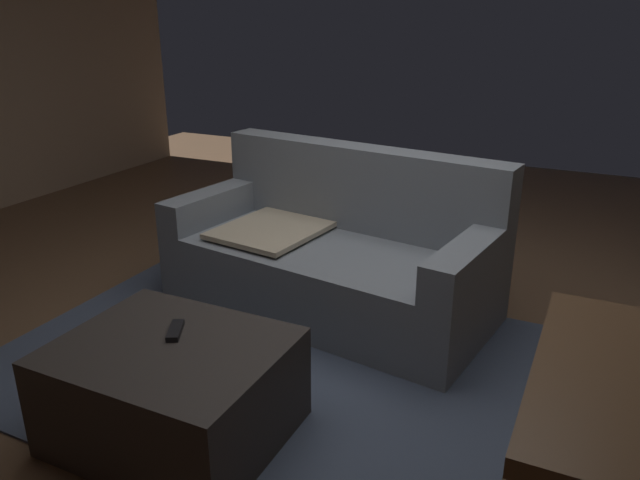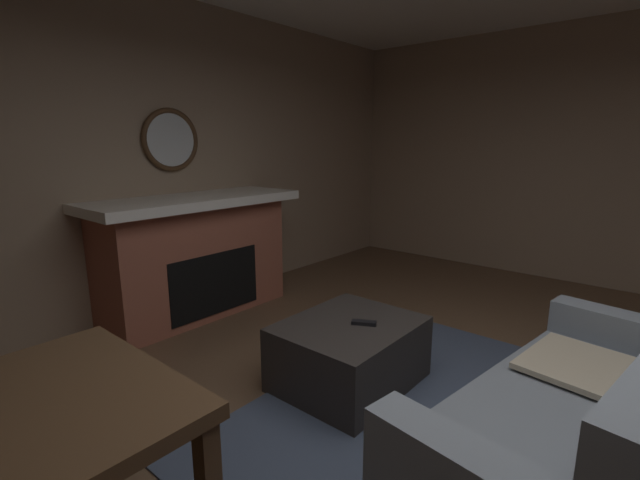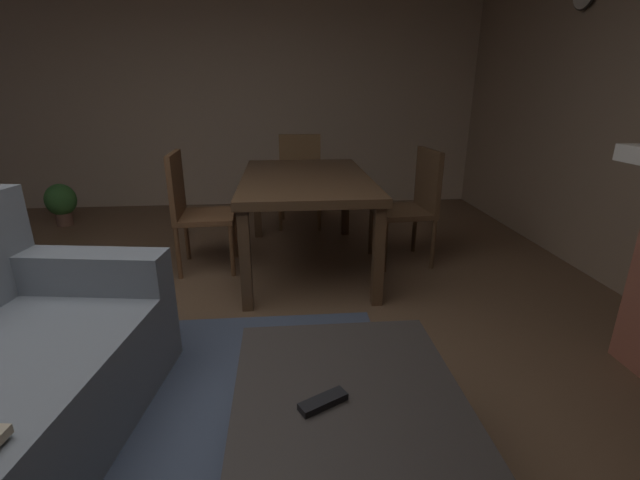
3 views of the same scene
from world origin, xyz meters
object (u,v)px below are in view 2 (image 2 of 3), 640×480
Objects in this scene: fireplace at (196,255)px; tv_remote at (364,323)px; round_wall_mirror at (171,140)px; couch at (596,435)px; small_dog at (351,312)px; ottoman_coffee_table at (349,353)px.

tv_remote is (0.06, 1.94, -0.12)m from fireplace.
tv_remote is at bearing 88.50° from round_wall_mirror.
small_dog is at bearing -112.60° from couch.
tv_remote is 0.34× the size of small_dog.
ottoman_coffee_table is at bearing 87.05° from fireplace.
ottoman_coffee_table reaches higher than small_dog.
small_dog is (-0.69, -0.61, -0.29)m from tv_remote.
round_wall_mirror is 0.64× the size of ottoman_coffee_table.
couch is 1.35m from tv_remote.
fireplace reaches higher than couch.
round_wall_mirror is 3.79m from couch.
fireplace is at bearing -64.72° from small_dog.
round_wall_mirror reaches higher than small_dog.
fireplace is 1.94m from tv_remote.
round_wall_mirror reaches higher than tv_remote.
fireplace is at bearing -92.95° from ottoman_coffee_table.
ottoman_coffee_table is at bearing -93.38° from couch.
tv_remote is (0.06, 2.22, -1.17)m from round_wall_mirror.
fireplace is 3.29m from couch.
fireplace is 4.10× the size of small_dog.
ottoman_coffee_table is at bearing 87.44° from round_wall_mirror.
round_wall_mirror is 2.27m from small_dog.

